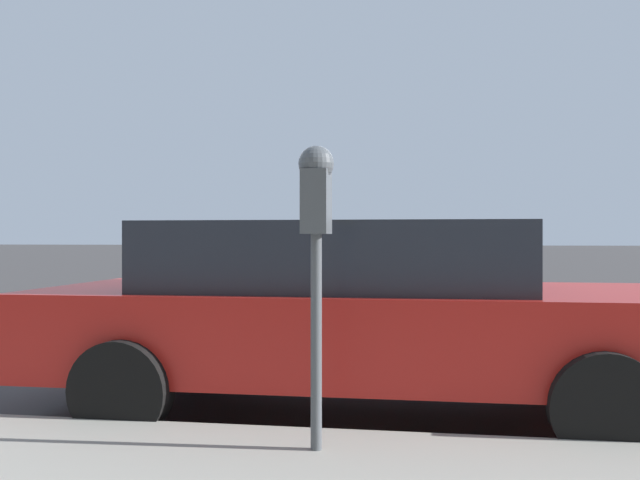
{
  "coord_description": "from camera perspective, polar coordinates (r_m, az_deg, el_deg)",
  "views": [
    {
      "loc": [
        -6.56,
        -1.14,
        1.29
      ],
      "look_at": [
        -2.41,
        -0.44,
        1.27
      ],
      "focal_mm": 42.0,
      "sensor_mm": 36.0,
      "label": 1
    }
  ],
  "objects": [
    {
      "name": "car_red",
      "position": [
        5.47,
        3.04,
        -5.4
      ],
      "size": [
        2.17,
        4.71,
        1.39
      ],
      "rotation": [
        0.0,
        0.0,
        3.15
      ],
      "color": "#B21E19",
      "rests_on": "ground_plane"
    },
    {
      "name": "parking_meter",
      "position": [
        3.97,
        -0.29,
        1.76
      ],
      "size": [
        0.21,
        0.19,
        1.62
      ],
      "color": "#4C5156",
      "rests_on": "sidewalk"
    },
    {
      "name": "ground_plane",
      "position": [
        6.78,
        -0.23,
        -10.72
      ],
      "size": [
        220.0,
        220.0,
        0.0
      ],
      "primitive_type": "plane",
      "color": "#3D3A3A"
    }
  ]
}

